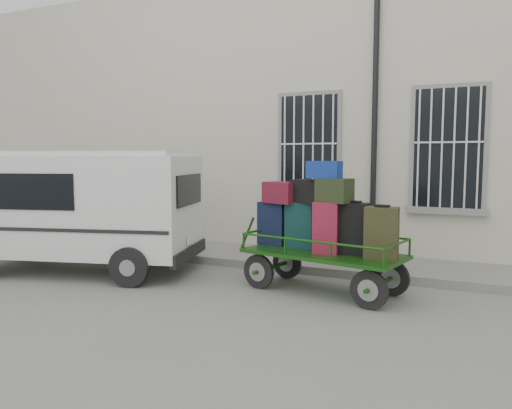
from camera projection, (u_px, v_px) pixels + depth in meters
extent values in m
plane|color=slate|center=(271.00, 293.00, 7.68)|extent=(80.00, 80.00, 0.00)
cube|color=beige|center=(357.00, 120.00, 12.38)|extent=(24.00, 5.00, 6.00)
cylinder|color=black|center=(375.00, 120.00, 9.67)|extent=(0.11, 0.11, 5.60)
cube|color=black|center=(309.00, 149.00, 10.33)|extent=(1.20, 0.08, 2.20)
cube|color=gray|center=(308.00, 205.00, 10.42)|extent=(1.45, 0.22, 0.12)
cube|color=black|center=(448.00, 148.00, 9.22)|extent=(1.20, 0.08, 2.20)
cube|color=gray|center=(446.00, 211.00, 9.31)|extent=(1.45, 0.22, 0.12)
cube|color=gray|center=(315.00, 261.00, 9.66)|extent=(24.00, 1.70, 0.15)
cylinder|color=black|center=(259.00, 271.00, 7.93)|extent=(0.55, 0.18, 0.55)
cylinder|color=gray|center=(259.00, 271.00, 7.93)|extent=(0.32, 0.16, 0.30)
cylinder|color=black|center=(287.00, 262.00, 8.60)|extent=(0.55, 0.18, 0.55)
cylinder|color=gray|center=(287.00, 262.00, 8.60)|extent=(0.32, 0.16, 0.30)
cylinder|color=black|center=(369.00, 290.00, 6.83)|extent=(0.55, 0.18, 0.55)
cylinder|color=gray|center=(369.00, 290.00, 6.83)|extent=(0.32, 0.16, 0.30)
cylinder|color=black|center=(392.00, 278.00, 7.50)|extent=(0.55, 0.18, 0.55)
cylinder|color=gray|center=(392.00, 278.00, 7.50)|extent=(0.32, 0.16, 0.30)
cube|color=#194E11|center=(324.00, 254.00, 7.69)|extent=(2.59, 1.57, 0.05)
cylinder|color=#194E11|center=(247.00, 234.00, 8.54)|extent=(0.32, 0.11, 0.62)
cube|color=black|center=(274.00, 223.00, 8.32)|extent=(0.52, 0.36, 0.71)
cube|color=black|center=(274.00, 201.00, 8.28)|extent=(0.22, 0.18, 0.03)
cube|color=#0D2C2F|center=(301.00, 225.00, 7.99)|extent=(0.50, 0.31, 0.74)
cube|color=black|center=(301.00, 201.00, 7.96)|extent=(0.21, 0.16, 0.03)
cube|color=maroon|center=(326.00, 228.00, 7.52)|extent=(0.39, 0.28, 0.78)
cube|color=black|center=(327.00, 201.00, 7.48)|extent=(0.18, 0.16, 0.03)
cube|color=black|center=(354.00, 229.00, 7.46)|extent=(0.46, 0.31, 0.78)
cube|color=black|center=(354.00, 202.00, 7.42)|extent=(0.20, 0.18, 0.03)
cube|color=#2C2D16|center=(381.00, 233.00, 7.11)|extent=(0.48, 0.31, 0.75)
cube|color=black|center=(382.00, 206.00, 7.07)|extent=(0.21, 0.18, 0.03)
cube|color=#5D121C|center=(281.00, 192.00, 8.11)|extent=(0.64, 0.49, 0.34)
cube|color=black|center=(312.00, 191.00, 7.84)|extent=(0.72, 0.57, 0.36)
cube|color=#232C16|center=(335.00, 191.00, 7.48)|extent=(0.56, 0.45, 0.36)
cube|color=navy|center=(324.00, 170.00, 7.57)|extent=(0.50, 0.33, 0.26)
cube|color=white|center=(76.00, 204.00, 9.05)|extent=(4.57, 2.86, 1.74)
cube|color=white|center=(75.00, 154.00, 8.96)|extent=(4.35, 2.67, 0.10)
cube|color=black|center=(14.00, 191.00, 8.21)|extent=(2.06, 0.58, 0.60)
cube|color=black|center=(189.00, 190.00, 8.67)|extent=(0.38, 1.31, 0.53)
cube|color=black|center=(189.00, 252.00, 8.78)|extent=(0.55, 1.75, 0.21)
cube|color=white|center=(191.00, 240.00, 8.75)|extent=(0.13, 0.40, 0.12)
cylinder|color=black|center=(37.00, 243.00, 10.24)|extent=(0.69, 0.37, 0.66)
cylinder|color=black|center=(130.00, 267.00, 8.04)|extent=(0.69, 0.37, 0.66)
cylinder|color=black|center=(167.00, 247.00, 9.78)|extent=(0.69, 0.37, 0.66)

